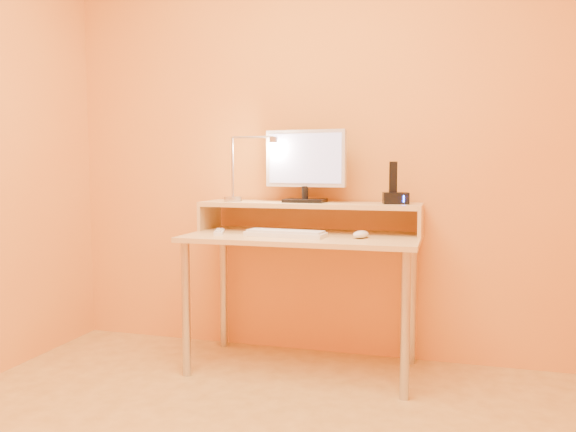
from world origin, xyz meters
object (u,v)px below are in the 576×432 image
(monitor_panel, at_px, (306,158))
(lamp_base, at_px, (233,199))
(phone_dock, at_px, (396,198))
(mouse, at_px, (361,234))
(remote_control, at_px, (219,232))
(keyboard, at_px, (285,234))

(monitor_panel, relative_size, lamp_base, 4.52)
(monitor_panel, bearing_deg, phone_dock, 4.62)
(phone_dock, xyz_separation_m, mouse, (-0.15, -0.21, -0.17))
(monitor_panel, height_order, mouse, monitor_panel)
(monitor_panel, distance_m, phone_dock, 0.53)
(lamp_base, distance_m, mouse, 0.78)
(lamp_base, height_order, mouse, lamp_base)
(mouse, xyz_separation_m, remote_control, (-0.74, -0.03, -0.01))
(mouse, height_order, remote_control, mouse)
(keyboard, bearing_deg, mouse, 10.23)
(keyboard, bearing_deg, lamp_base, 155.79)
(keyboard, distance_m, remote_control, 0.36)
(keyboard, height_order, mouse, mouse)
(phone_dock, xyz_separation_m, remote_control, (-0.89, -0.24, -0.18))
(monitor_panel, xyz_separation_m, lamp_base, (-0.41, -0.04, -0.23))
(lamp_base, height_order, phone_dock, phone_dock)
(lamp_base, bearing_deg, mouse, -13.57)
(phone_dock, bearing_deg, monitor_panel, 167.38)
(lamp_base, distance_m, remote_control, 0.26)
(keyboard, bearing_deg, remote_control, -175.01)
(lamp_base, distance_m, keyboard, 0.45)
(phone_dock, height_order, keyboard, phone_dock)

